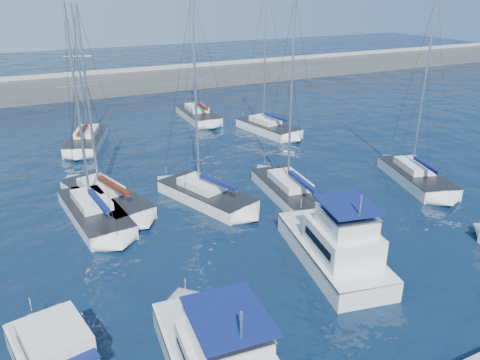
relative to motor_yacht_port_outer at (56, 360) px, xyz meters
name	(u,v)px	position (x,y,z in m)	size (l,w,h in m)	color
ground	(309,261)	(14.12, 2.86, -0.94)	(220.00, 220.00, 0.00)	black
breakwater	(113,86)	(14.12, 54.86, 0.11)	(160.00, 6.00, 4.45)	#424244
motor_yacht_port_outer	(56,360)	(0.00, 0.00, 0.00)	(3.71, 6.24, 3.20)	silver
motor_yacht_stbd_inner	(336,248)	(15.19, 1.80, 0.19)	(5.23, 9.37, 4.69)	silver
sailboat_mid_a	(95,212)	(3.97, 13.83, -0.43)	(3.93, 8.72, 14.37)	silver
sailboat_mid_b	(105,197)	(5.11, 15.96, -0.44)	(5.40, 9.50, 14.14)	silver
sailboat_mid_c	(206,195)	(11.89, 13.08, -0.42)	(5.45, 8.59, 14.88)	silver
sailboat_mid_d	(292,192)	(17.92, 10.67, -0.43)	(4.20, 9.47, 14.68)	silver
sailboat_mid_e	(416,176)	(28.68, 8.94, -0.42)	(5.26, 8.56, 14.76)	silver
sailboat_back_a	(87,140)	(6.32, 30.94, -0.43)	(5.69, 8.80, 13.78)	silver
sailboat_back_b	(198,115)	(20.05, 35.25, -0.43)	(3.57, 8.49, 14.82)	silver
sailboat_back_c	(268,127)	(24.89, 26.71, -0.41)	(4.41, 8.30, 15.31)	silver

